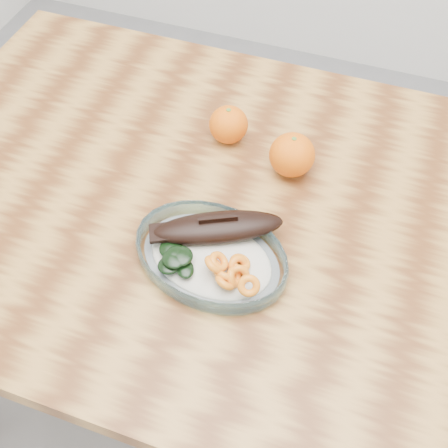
# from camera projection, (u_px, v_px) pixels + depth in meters

# --- Properties ---
(ground) EXTENTS (3.00, 3.00, 0.00)m
(ground) POSITION_uv_depth(u_px,v_px,m) (227.00, 379.00, 1.53)
(ground) COLOR slate
(ground) RESTS_ON ground
(dining_table) EXTENTS (1.20, 0.80, 0.75)m
(dining_table) POSITION_uv_depth(u_px,v_px,m) (228.00, 239.00, 1.01)
(dining_table) COLOR #5E3316
(dining_table) RESTS_ON ground
(plated_meal) EXTENTS (0.51, 0.51, 0.08)m
(plated_meal) POSITION_uv_depth(u_px,v_px,m) (211.00, 253.00, 0.85)
(plated_meal) COLOR white
(plated_meal) RESTS_ON dining_table
(orange_left) EXTENTS (0.07, 0.07, 0.07)m
(orange_left) POSITION_uv_depth(u_px,v_px,m) (228.00, 125.00, 1.00)
(orange_left) COLOR #DC4504
(orange_left) RESTS_ON dining_table
(orange_right) EXTENTS (0.08, 0.08, 0.08)m
(orange_right) POSITION_uv_depth(u_px,v_px,m) (292.00, 155.00, 0.95)
(orange_right) COLOR #DC4504
(orange_right) RESTS_ON dining_table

